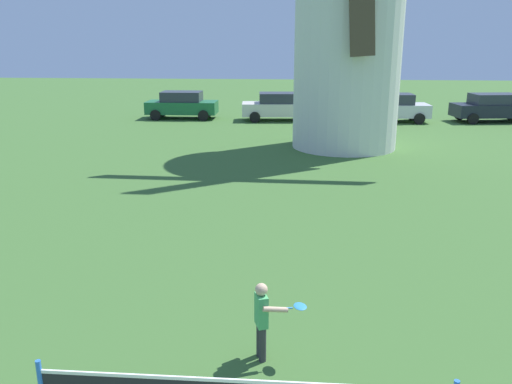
# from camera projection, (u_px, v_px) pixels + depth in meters

# --- Properties ---
(player_far) EXTENTS (0.78, 0.38, 1.19)m
(player_far) POSITION_uv_depth(u_px,v_px,m) (263.00, 317.00, 7.44)
(player_far) COLOR #333338
(player_far) RESTS_ON ground_plane
(parked_car_green) EXTENTS (4.08, 1.92, 1.56)m
(parked_car_green) POSITION_uv_depth(u_px,v_px,m) (182.00, 105.00, 30.57)
(parked_car_green) COLOR #1E6638
(parked_car_green) RESTS_ON ground_plane
(parked_car_cream) EXTENTS (4.56, 2.17, 1.56)m
(parked_car_cream) POSITION_uv_depth(u_px,v_px,m) (281.00, 106.00, 29.83)
(parked_car_cream) COLOR silver
(parked_car_cream) RESTS_ON ground_plane
(parked_car_silver) EXTENTS (4.27, 2.03, 1.56)m
(parked_car_silver) POSITION_uv_depth(u_px,v_px,m) (390.00, 107.00, 29.32)
(parked_car_silver) COLOR silver
(parked_car_silver) RESTS_ON ground_plane
(parked_car_black) EXTENTS (4.58, 2.34, 1.56)m
(parked_car_black) POSITION_uv_depth(u_px,v_px,m) (493.00, 107.00, 29.32)
(parked_car_black) COLOR #1E232D
(parked_car_black) RESTS_ON ground_plane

